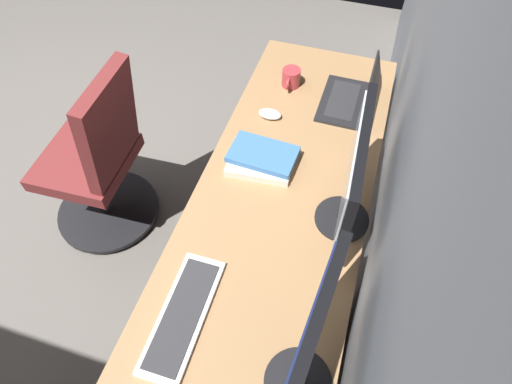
{
  "coord_description": "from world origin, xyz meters",
  "views": [
    {
      "loc": [
        1.2,
        2.03,
        2.06
      ],
      "look_at": [
        0.39,
        1.78,
        0.95
      ],
      "focal_mm": 30.33,
      "sensor_mm": 36.0,
      "label": 1
    }
  ],
  "objects_px": {
    "keyboard_main": "(183,315)",
    "book_stack_near": "(262,158)",
    "drawer_pedestal": "(256,335)",
    "mouse_spare": "(270,114)",
    "monitor_secondary": "(305,357)",
    "office_chair": "(100,165)",
    "laptop_leftmost": "(355,97)",
    "monitor_primary": "(353,176)",
    "coffee_mug": "(291,78)"
  },
  "relations": [
    {
      "from": "office_chair",
      "to": "keyboard_main",
      "type": "bearing_deg",
      "value": 49.0
    },
    {
      "from": "book_stack_near",
      "to": "office_chair",
      "type": "height_order",
      "value": "office_chair"
    },
    {
      "from": "monitor_primary",
      "to": "book_stack_near",
      "type": "distance_m",
      "value": 0.46
    },
    {
      "from": "laptop_leftmost",
      "to": "book_stack_near",
      "type": "height_order",
      "value": "laptop_leftmost"
    },
    {
      "from": "monitor_secondary",
      "to": "mouse_spare",
      "type": "relative_size",
      "value": 5.0
    },
    {
      "from": "monitor_primary",
      "to": "book_stack_near",
      "type": "relative_size",
      "value": 1.77
    },
    {
      "from": "mouse_spare",
      "to": "coffee_mug",
      "type": "bearing_deg",
      "value": 172.21
    },
    {
      "from": "monitor_primary",
      "to": "book_stack_near",
      "type": "bearing_deg",
      "value": -116.07
    },
    {
      "from": "monitor_secondary",
      "to": "keyboard_main",
      "type": "relative_size",
      "value": 1.23
    },
    {
      "from": "keyboard_main",
      "to": "coffee_mug",
      "type": "relative_size",
      "value": 3.34
    },
    {
      "from": "monitor_primary",
      "to": "mouse_spare",
      "type": "height_order",
      "value": "monitor_primary"
    },
    {
      "from": "monitor_primary",
      "to": "coffee_mug",
      "type": "relative_size",
      "value": 3.91
    },
    {
      "from": "book_stack_near",
      "to": "laptop_leftmost",
      "type": "bearing_deg",
      "value": 147.33
    },
    {
      "from": "monitor_secondary",
      "to": "book_stack_near",
      "type": "relative_size",
      "value": 1.86
    },
    {
      "from": "drawer_pedestal",
      "to": "laptop_leftmost",
      "type": "bearing_deg",
      "value": 171.75
    },
    {
      "from": "laptop_leftmost",
      "to": "keyboard_main",
      "type": "relative_size",
      "value": 0.78
    },
    {
      "from": "mouse_spare",
      "to": "book_stack_near",
      "type": "relative_size",
      "value": 0.37
    },
    {
      "from": "keyboard_main",
      "to": "book_stack_near",
      "type": "relative_size",
      "value": 1.51
    },
    {
      "from": "keyboard_main",
      "to": "drawer_pedestal",
      "type": "bearing_deg",
      "value": 124.47
    },
    {
      "from": "monitor_secondary",
      "to": "laptop_leftmost",
      "type": "height_order",
      "value": "monitor_secondary"
    },
    {
      "from": "laptop_leftmost",
      "to": "mouse_spare",
      "type": "bearing_deg",
      "value": -60.91
    },
    {
      "from": "coffee_mug",
      "to": "laptop_leftmost",
      "type": "bearing_deg",
      "value": 81.04
    },
    {
      "from": "mouse_spare",
      "to": "monitor_secondary",
      "type": "bearing_deg",
      "value": 20.32
    },
    {
      "from": "drawer_pedestal",
      "to": "office_chair",
      "type": "bearing_deg",
      "value": -118.87
    },
    {
      "from": "book_stack_near",
      "to": "coffee_mug",
      "type": "distance_m",
      "value": 0.51
    },
    {
      "from": "keyboard_main",
      "to": "book_stack_near",
      "type": "xyz_separation_m",
      "value": [
        -0.69,
        0.05,
        0.02
      ]
    },
    {
      "from": "laptop_leftmost",
      "to": "coffee_mug",
      "type": "distance_m",
      "value": 0.31
    },
    {
      "from": "book_stack_near",
      "to": "drawer_pedestal",
      "type": "bearing_deg",
      "value": 15.04
    },
    {
      "from": "laptop_leftmost",
      "to": "coffee_mug",
      "type": "bearing_deg",
      "value": -98.96
    },
    {
      "from": "drawer_pedestal",
      "to": "office_chair",
      "type": "height_order",
      "value": "office_chair"
    },
    {
      "from": "laptop_leftmost",
      "to": "drawer_pedestal",
      "type": "bearing_deg",
      "value": -8.25
    },
    {
      "from": "drawer_pedestal",
      "to": "monitor_primary",
      "type": "relative_size",
      "value": 1.41
    },
    {
      "from": "drawer_pedestal",
      "to": "mouse_spare",
      "type": "xyz_separation_m",
      "value": [
        -0.83,
        -0.19,
        0.4
      ]
    },
    {
      "from": "monitor_secondary",
      "to": "book_stack_near",
      "type": "xyz_separation_m",
      "value": [
        -0.78,
        -0.35,
        -0.23
      ]
    },
    {
      "from": "drawer_pedestal",
      "to": "coffee_mug",
      "type": "xyz_separation_m",
      "value": [
        -1.07,
        -0.16,
        0.43
      ]
    },
    {
      "from": "drawer_pedestal",
      "to": "book_stack_near",
      "type": "height_order",
      "value": "book_stack_near"
    },
    {
      "from": "monitor_secondary",
      "to": "office_chair",
      "type": "bearing_deg",
      "value": -123.01
    },
    {
      "from": "office_chair",
      "to": "laptop_leftmost",
      "type": "bearing_deg",
      "value": 113.35
    },
    {
      "from": "keyboard_main",
      "to": "coffee_mug",
      "type": "xyz_separation_m",
      "value": [
        -1.21,
        0.04,
        0.03
      ]
    },
    {
      "from": "laptop_leftmost",
      "to": "monitor_primary",
      "type": "bearing_deg",
      "value": 5.59
    },
    {
      "from": "book_stack_near",
      "to": "monitor_secondary",
      "type": "bearing_deg",
      "value": 23.89
    },
    {
      "from": "monitor_primary",
      "to": "office_chair",
      "type": "xyz_separation_m",
      "value": [
        -0.16,
        -1.18,
        -0.52
      ]
    },
    {
      "from": "coffee_mug",
      "to": "mouse_spare",
      "type": "bearing_deg",
      "value": -7.79
    },
    {
      "from": "monitor_primary",
      "to": "monitor_secondary",
      "type": "relative_size",
      "value": 0.95
    },
    {
      "from": "monitor_primary",
      "to": "keyboard_main",
      "type": "height_order",
      "value": "monitor_primary"
    },
    {
      "from": "monitor_primary",
      "to": "book_stack_near",
      "type": "height_order",
      "value": "monitor_primary"
    },
    {
      "from": "monitor_primary",
      "to": "office_chair",
      "type": "relative_size",
      "value": 0.51
    },
    {
      "from": "drawer_pedestal",
      "to": "office_chair",
      "type": "xyz_separation_m",
      "value": [
        -0.54,
        -0.97,
        0.11
      ]
    },
    {
      "from": "monitor_secondary",
      "to": "laptop_leftmost",
      "type": "xyz_separation_m",
      "value": [
        -1.24,
        -0.05,
        -0.21
      ]
    },
    {
      "from": "keyboard_main",
      "to": "mouse_spare",
      "type": "bearing_deg",
      "value": 179.73
    }
  ]
}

